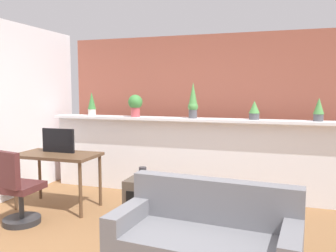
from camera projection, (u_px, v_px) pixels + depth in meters
name	position (u px, v px, depth m)	size (l,w,h in m)	color
ground_plane	(143.00, 251.00, 3.48)	(12.00, 12.00, 0.00)	brown
divider_wall	(192.00, 158.00, 5.31)	(4.62, 0.16, 1.15)	white
plant_shelf	(192.00, 119.00, 5.21)	(4.62, 0.34, 0.04)	white
brick_wall_behind	(202.00, 111.00, 5.81)	(4.62, 0.10, 2.50)	#9E5442
potted_plant_0	(92.00, 104.00, 5.69)	(0.13, 0.13, 0.38)	silver
potted_plant_1	(135.00, 104.00, 5.45)	(0.23, 0.23, 0.35)	#B7474C
potted_plant_2	(193.00, 101.00, 5.16)	(0.15, 0.15, 0.53)	#4C4C51
potted_plant_3	(254.00, 110.00, 4.94)	(0.15, 0.15, 0.27)	#4C4C51
potted_plant_4	(319.00, 109.00, 4.69)	(0.14, 0.14, 0.32)	#4C4C51
desk	(58.00, 160.00, 4.72)	(1.10, 0.60, 0.75)	brown
tv_monitor	(58.00, 140.00, 4.78)	(0.49, 0.04, 0.33)	black
office_chair	(17.00, 193.00, 4.12)	(0.48, 0.49, 0.91)	#262628
side_cube_shelf	(143.00, 198.00, 4.37)	(0.40, 0.41, 0.50)	#4C4238
vase_on_shelf	(143.00, 172.00, 4.40)	(0.10, 0.10, 0.14)	#2D2D33
couch	(205.00, 245.00, 2.98)	(1.62, 0.89, 0.80)	slate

